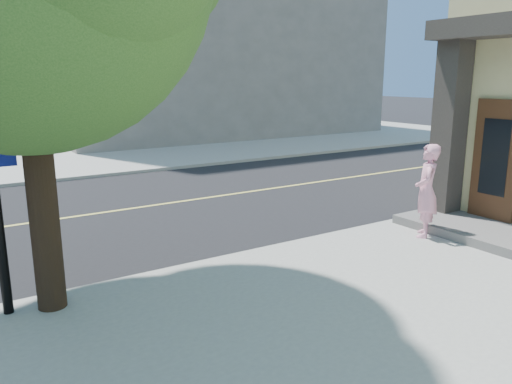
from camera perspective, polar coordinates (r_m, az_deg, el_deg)
sidewalk_ne at (r=32.03m, az=-8.01°, el=7.13°), size 29.00×25.00×0.12m
filler_ne at (r=32.76m, az=-7.97°, el=19.64°), size 18.00×16.00×14.00m
man_on_phone at (r=10.43m, az=18.96°, el=0.13°), size 0.81×0.78×1.87m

